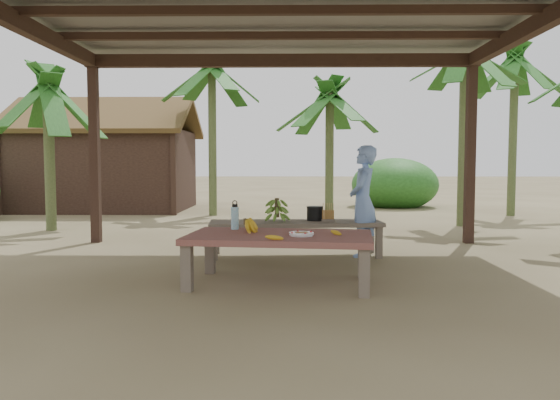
{
  "coord_description": "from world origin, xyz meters",
  "views": [
    {
      "loc": [
        0.09,
        -5.85,
        1.21
      ],
      "look_at": [
        0.01,
        0.05,
        0.8
      ],
      "focal_mm": 35.0,
      "sensor_mm": 36.0,
      "label": 1
    }
  ],
  "objects_px": {
    "bench": "(296,226)",
    "water_flask": "(235,217)",
    "woman": "(363,201)",
    "work_table": "(280,241)",
    "plate": "(301,234)",
    "ripe_banana_bunch": "(245,225)",
    "cooking_pot": "(315,214)"
  },
  "relations": [
    {
      "from": "work_table",
      "to": "bench",
      "type": "xyz_separation_m",
      "value": [
        0.18,
        1.62,
        -0.04
      ]
    },
    {
      "from": "water_flask",
      "to": "woman",
      "type": "relative_size",
      "value": 0.22
    },
    {
      "from": "work_table",
      "to": "woman",
      "type": "height_order",
      "value": "woman"
    },
    {
      "from": "woman",
      "to": "ripe_banana_bunch",
      "type": "bearing_deg",
      "value": -26.79
    },
    {
      "from": "bench",
      "to": "woman",
      "type": "bearing_deg",
      "value": -4.2
    },
    {
      "from": "water_flask",
      "to": "cooking_pot",
      "type": "bearing_deg",
      "value": 55.84
    },
    {
      "from": "work_table",
      "to": "bench",
      "type": "height_order",
      "value": "work_table"
    },
    {
      "from": "bench",
      "to": "woman",
      "type": "height_order",
      "value": "woman"
    },
    {
      "from": "water_flask",
      "to": "work_table",
      "type": "bearing_deg",
      "value": -38.61
    },
    {
      "from": "ripe_banana_bunch",
      "to": "work_table",
      "type": "bearing_deg",
      "value": -24.81
    },
    {
      "from": "ripe_banana_bunch",
      "to": "plate",
      "type": "bearing_deg",
      "value": -26.4
    },
    {
      "from": "bench",
      "to": "woman",
      "type": "relative_size",
      "value": 1.57
    },
    {
      "from": "ripe_banana_bunch",
      "to": "cooking_pot",
      "type": "height_order",
      "value": "ripe_banana_bunch"
    },
    {
      "from": "work_table",
      "to": "ripe_banana_bunch",
      "type": "distance_m",
      "value": 0.42
    },
    {
      "from": "water_flask",
      "to": "bench",
      "type": "bearing_deg",
      "value": 61.86
    },
    {
      "from": "work_table",
      "to": "plate",
      "type": "height_order",
      "value": "plate"
    },
    {
      "from": "water_flask",
      "to": "cooking_pot",
      "type": "height_order",
      "value": "water_flask"
    },
    {
      "from": "bench",
      "to": "woman",
      "type": "distance_m",
      "value": 0.92
    },
    {
      "from": "work_table",
      "to": "bench",
      "type": "bearing_deg",
      "value": 90.45
    },
    {
      "from": "cooking_pot",
      "to": "woman",
      "type": "height_order",
      "value": "woman"
    },
    {
      "from": "woman",
      "to": "plate",
      "type": "bearing_deg",
      "value": -8.52
    },
    {
      "from": "plate",
      "to": "cooking_pot",
      "type": "distance_m",
      "value": 1.86
    },
    {
      "from": "plate",
      "to": "work_table",
      "type": "bearing_deg",
      "value": 151.02
    },
    {
      "from": "bench",
      "to": "water_flask",
      "type": "xyz_separation_m",
      "value": [
        -0.66,
        -1.24,
        0.23
      ]
    },
    {
      "from": "work_table",
      "to": "cooking_pot",
      "type": "bearing_deg",
      "value": 82.77
    },
    {
      "from": "water_flask",
      "to": "woman",
      "type": "distance_m",
      "value": 1.96
    },
    {
      "from": "ripe_banana_bunch",
      "to": "woman",
      "type": "distance_m",
      "value": 2.02
    },
    {
      "from": "woman",
      "to": "bench",
      "type": "bearing_deg",
      "value": -72.95
    },
    {
      "from": "ripe_banana_bunch",
      "to": "water_flask",
      "type": "xyz_separation_m",
      "value": [
        -0.12,
        0.22,
        0.05
      ]
    },
    {
      "from": "ripe_banana_bunch",
      "to": "water_flask",
      "type": "relative_size",
      "value": 0.81
    },
    {
      "from": "cooking_pot",
      "to": "bench",
      "type": "bearing_deg",
      "value": -156.58
    },
    {
      "from": "ripe_banana_bunch",
      "to": "cooking_pot",
      "type": "xyz_separation_m",
      "value": [
        0.79,
        1.57,
        -0.04
      ]
    }
  ]
}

